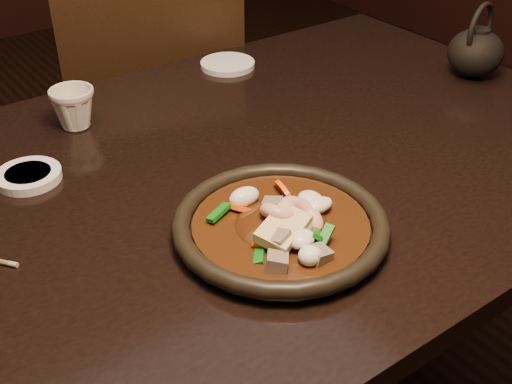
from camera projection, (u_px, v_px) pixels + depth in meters
table at (194, 221)px, 1.06m from camera, size 1.60×0.90×0.75m
chair at (154, 123)px, 1.70m from camera, size 0.56×0.56×0.94m
plate at (281, 226)px, 0.89m from camera, size 0.30×0.30×0.03m
stirfry at (284, 223)px, 0.88m from camera, size 0.17×0.19×0.07m
soy_dish at (29, 176)px, 1.01m from camera, size 0.10×0.10×0.01m
saucer_right at (228, 64)px, 1.40m from camera, size 0.12×0.12×0.01m
tea_cup at (73, 107)px, 1.15m from camera, size 0.09×0.08×0.08m
teapot at (476, 50)px, 1.33m from camera, size 0.14×0.11×0.15m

